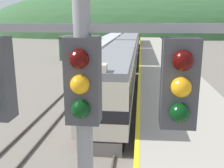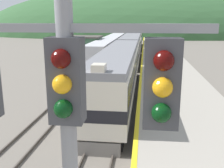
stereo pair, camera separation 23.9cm
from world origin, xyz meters
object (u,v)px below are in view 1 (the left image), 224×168
object	(u,v)px
express_train_lead_car	(118,72)
carriage_third	(133,38)
carriage_second	(129,47)
siding_train	(108,46)
signal_mast_main	(85,148)

from	to	relation	value
express_train_lead_car	carriage_third	distance (m)	43.20
carriage_second	carriage_third	distance (m)	21.46
express_train_lead_car	siding_train	world-z (taller)	express_train_lead_car
carriage_third	siding_train	size ratio (longest dim) A/B	0.57
carriage_third	signal_mast_main	distance (m)	62.16
express_train_lead_car	carriage_third	size ratio (longest dim) A/B	1.00
carriage_second	siding_train	size ratio (longest dim) A/B	0.57
siding_train	express_train_lead_car	bearing A→B (deg)	-81.30
carriage_second	signal_mast_main	xyz separation A→B (m)	(1.23, -40.62, 2.82)
carriage_third	siding_train	world-z (taller)	carriage_third
siding_train	signal_mast_main	distance (m)	47.67
siding_train	signal_mast_main	bearing A→B (deg)	-83.27
carriage_third	siding_train	distance (m)	15.49
siding_train	signal_mast_main	xyz separation A→B (m)	(5.57, -47.22, 3.35)
signal_mast_main	carriage_second	bearing A→B (deg)	91.74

